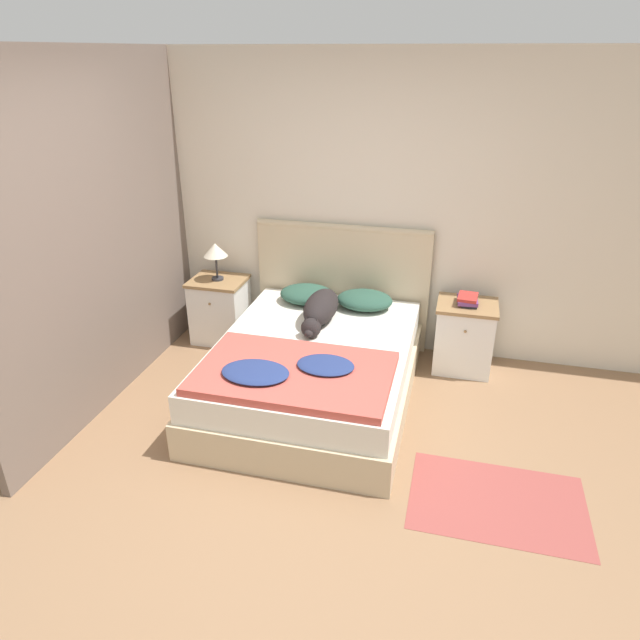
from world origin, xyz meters
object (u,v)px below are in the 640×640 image
(dog, at_px, (320,309))
(table_lamp, at_px, (215,251))
(bed, at_px, (314,371))
(nightstand_left, at_px, (220,310))
(nightstand_right, at_px, (464,336))
(book_stack, at_px, (468,300))
(pillow_right, at_px, (365,300))
(pillow_left, at_px, (307,294))

(dog, height_order, table_lamp, table_lamp)
(bed, bearing_deg, nightstand_left, 145.05)
(nightstand_right, bearing_deg, table_lamp, 179.98)
(book_stack, bearing_deg, nightstand_left, 179.86)
(pillow_right, height_order, dog, dog)
(book_stack, distance_m, table_lamp, 2.24)
(nightstand_right, height_order, book_stack, book_stack)
(nightstand_right, distance_m, book_stack, 0.34)
(table_lamp, bearing_deg, dog, -20.34)
(bed, relative_size, book_stack, 9.00)
(pillow_right, xyz_separation_m, book_stack, (0.86, 0.03, 0.08))
(book_stack, xyz_separation_m, table_lamp, (-2.23, 0.01, 0.23))
(bed, distance_m, table_lamp, 1.50)
(nightstand_right, distance_m, dog, 1.26)
(bed, xyz_separation_m, table_lamp, (-1.12, 0.78, 0.63))
(nightstand_left, relative_size, pillow_left, 1.27)
(dog, relative_size, table_lamp, 2.31)
(pillow_left, distance_m, dog, 0.42)
(pillow_right, height_order, book_stack, book_stack)
(dog, height_order, book_stack, dog)
(bed, xyz_separation_m, nightstand_left, (-1.12, 0.78, 0.06))
(bed, distance_m, dog, 0.53)
(bed, height_order, nightstand_right, nightstand_right)
(bed, xyz_separation_m, pillow_left, (-0.26, 0.74, 0.32))
(nightstand_left, height_order, pillow_right, pillow_right)
(nightstand_left, distance_m, table_lamp, 0.57)
(nightstand_right, bearing_deg, pillow_left, -178.36)
(nightstand_left, distance_m, pillow_right, 1.40)
(dog, bearing_deg, table_lamp, 159.66)
(bed, distance_m, pillow_left, 0.85)
(nightstand_left, xyz_separation_m, pillow_right, (1.37, -0.04, 0.26))
(bed, bearing_deg, table_lamp, 145.01)
(nightstand_right, xyz_separation_m, dog, (-1.16, -0.40, 0.30))
(nightstand_left, height_order, table_lamp, table_lamp)
(pillow_right, bearing_deg, nightstand_left, 178.36)
(bed, relative_size, nightstand_right, 3.25)
(bed, distance_m, nightstand_right, 1.36)
(nightstand_left, distance_m, book_stack, 2.26)
(pillow_left, bearing_deg, dog, -59.23)
(bed, xyz_separation_m, book_stack, (1.11, 0.78, 0.40))
(nightstand_left, height_order, dog, dog)
(pillow_right, relative_size, dog, 0.60)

